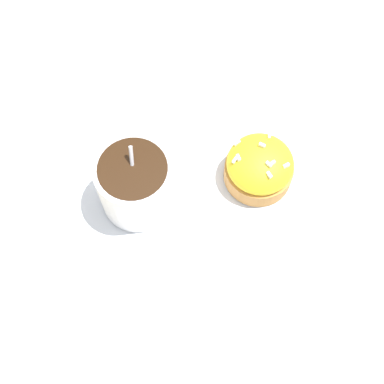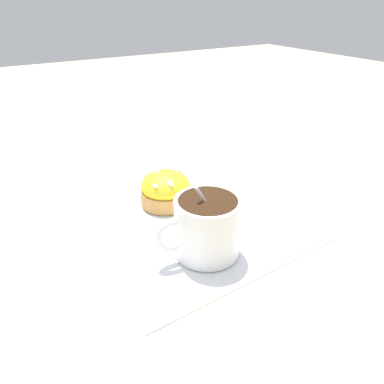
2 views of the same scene
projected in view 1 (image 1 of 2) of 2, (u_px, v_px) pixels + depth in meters
The scene contains 4 objects.
ground_plane at pixel (201, 194), 0.60m from camera, with size 3.00×3.00×0.00m, color #C6B793.
paper_napkin at pixel (201, 193), 0.60m from camera, with size 0.29×0.29×0.00m.
coffee_cup at pixel (135, 182), 0.56m from camera, with size 0.08×0.11×0.09m.
frosted_pastry at pixel (259, 166), 0.59m from camera, with size 0.08×0.08×0.06m.
Camera 1 is at (-0.09, -0.23, 0.55)m, focal length 50.00 mm.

